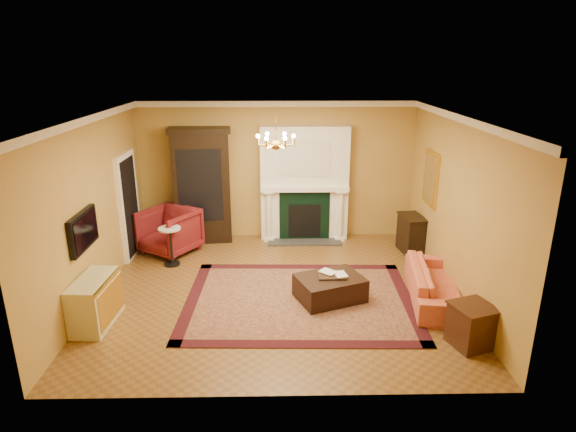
{
  "coord_description": "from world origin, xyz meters",
  "views": [
    {
      "loc": [
        0.04,
        -7.55,
        3.86
      ],
      "look_at": [
        0.2,
        0.3,
        1.27
      ],
      "focal_mm": 30.0,
      "sensor_mm": 36.0,
      "label": 1
    }
  ],
  "objects_px": {
    "leather_ottoman": "(330,288)",
    "pedestal_table": "(171,243)",
    "coral_sofa": "(435,278)",
    "china_cabinet": "(202,188)",
    "commode": "(95,302)",
    "end_table": "(471,327)",
    "console_table": "(411,235)",
    "wingback_armchair": "(169,229)"
  },
  "relations": [
    {
      "from": "pedestal_table",
      "to": "commode",
      "type": "height_order",
      "value": "pedestal_table"
    },
    {
      "from": "coral_sofa",
      "to": "leather_ottoman",
      "type": "distance_m",
      "value": 1.75
    },
    {
      "from": "china_cabinet",
      "to": "coral_sofa",
      "type": "height_order",
      "value": "china_cabinet"
    },
    {
      "from": "coral_sofa",
      "to": "console_table",
      "type": "distance_m",
      "value": 2.09
    },
    {
      "from": "commode",
      "to": "end_table",
      "type": "bearing_deg",
      "value": -3.88
    },
    {
      "from": "china_cabinet",
      "to": "end_table",
      "type": "xyz_separation_m",
      "value": [
        4.33,
        -4.21,
        -0.89
      ]
    },
    {
      "from": "pedestal_table",
      "to": "coral_sofa",
      "type": "height_order",
      "value": "same"
    },
    {
      "from": "wingback_armchair",
      "to": "pedestal_table",
      "type": "relative_size",
      "value": 1.33
    },
    {
      "from": "wingback_armchair",
      "to": "console_table",
      "type": "distance_m",
      "value": 5.0
    },
    {
      "from": "pedestal_table",
      "to": "coral_sofa",
      "type": "relative_size",
      "value": 0.39
    },
    {
      "from": "console_table",
      "to": "china_cabinet",
      "type": "bearing_deg",
      "value": 162.27
    },
    {
      "from": "pedestal_table",
      "to": "commode",
      "type": "relative_size",
      "value": 0.77
    },
    {
      "from": "china_cabinet",
      "to": "coral_sofa",
      "type": "xyz_separation_m",
      "value": [
        4.24,
        -2.86,
        -0.8
      ]
    },
    {
      "from": "commode",
      "to": "coral_sofa",
      "type": "distance_m",
      "value": 5.4
    },
    {
      "from": "end_table",
      "to": "leather_ottoman",
      "type": "bearing_deg",
      "value": 143.02
    },
    {
      "from": "console_table",
      "to": "pedestal_table",
      "type": "bearing_deg",
      "value": 179.13
    },
    {
      "from": "china_cabinet",
      "to": "end_table",
      "type": "relative_size",
      "value": 4.04
    },
    {
      "from": "pedestal_table",
      "to": "coral_sofa",
      "type": "bearing_deg",
      "value": -17.76
    },
    {
      "from": "leather_ottoman",
      "to": "commode",
      "type": "bearing_deg",
      "value": 169.41
    },
    {
      "from": "end_table",
      "to": "console_table",
      "type": "bearing_deg",
      "value": 89.0
    },
    {
      "from": "china_cabinet",
      "to": "end_table",
      "type": "height_order",
      "value": "china_cabinet"
    },
    {
      "from": "pedestal_table",
      "to": "end_table",
      "type": "distance_m",
      "value": 5.57
    },
    {
      "from": "end_table",
      "to": "console_table",
      "type": "height_order",
      "value": "console_table"
    },
    {
      "from": "leather_ottoman",
      "to": "china_cabinet",
      "type": "bearing_deg",
      "value": 109.83
    },
    {
      "from": "china_cabinet",
      "to": "console_table",
      "type": "bearing_deg",
      "value": -15.83
    },
    {
      "from": "leather_ottoman",
      "to": "pedestal_table",
      "type": "bearing_deg",
      "value": 131.84
    },
    {
      "from": "commode",
      "to": "end_table",
      "type": "height_order",
      "value": "commode"
    },
    {
      "from": "china_cabinet",
      "to": "wingback_armchair",
      "type": "xyz_separation_m",
      "value": [
        -0.61,
        -0.71,
        -0.68
      ]
    },
    {
      "from": "wingback_armchair",
      "to": "coral_sofa",
      "type": "height_order",
      "value": "wingback_armchair"
    },
    {
      "from": "coral_sofa",
      "to": "console_table",
      "type": "xyz_separation_m",
      "value": [
        0.15,
        2.09,
        -0.01
      ]
    },
    {
      "from": "china_cabinet",
      "to": "pedestal_table",
      "type": "relative_size",
      "value": 3.09
    },
    {
      "from": "china_cabinet",
      "to": "console_table",
      "type": "distance_m",
      "value": 4.53
    },
    {
      "from": "end_table",
      "to": "pedestal_table",
      "type": "bearing_deg",
      "value": 149.11
    },
    {
      "from": "console_table",
      "to": "coral_sofa",
      "type": "bearing_deg",
      "value": -101.91
    },
    {
      "from": "china_cabinet",
      "to": "commode",
      "type": "bearing_deg",
      "value": -113.56
    },
    {
      "from": "wingback_armchair",
      "to": "commode",
      "type": "xyz_separation_m",
      "value": [
        -0.51,
        -2.82,
        -0.14
      ]
    },
    {
      "from": "china_cabinet",
      "to": "pedestal_table",
      "type": "xyz_separation_m",
      "value": [
        -0.45,
        -1.36,
        -0.74
      ]
    },
    {
      "from": "coral_sofa",
      "to": "pedestal_table",
      "type": "bearing_deg",
      "value": 80.58
    },
    {
      "from": "china_cabinet",
      "to": "leather_ottoman",
      "type": "xyz_separation_m",
      "value": [
        2.49,
        -2.83,
        -0.98
      ]
    },
    {
      "from": "console_table",
      "to": "commode",
      "type": "bearing_deg",
      "value": -161.2
    },
    {
      "from": "wingback_armchair",
      "to": "leather_ottoman",
      "type": "xyz_separation_m",
      "value": [
        3.1,
        -2.12,
        -0.3
      ]
    },
    {
      "from": "china_cabinet",
      "to": "console_table",
      "type": "xyz_separation_m",
      "value": [
        4.39,
        -0.77,
        -0.81
      ]
    }
  ]
}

